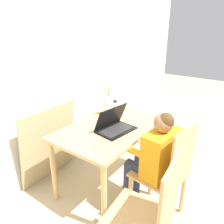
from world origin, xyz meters
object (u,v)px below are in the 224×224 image
(chair_occupied, at_px, (167,173))
(person_seated, at_px, (155,153))
(chair_spare, at_px, (148,217))
(flower_vase, at_px, (107,105))
(water_bottle, at_px, (115,112))
(laptop, at_px, (114,125))

(chair_occupied, height_order, person_seated, person_seated)
(chair_spare, distance_m, flower_vase, 1.28)
(chair_spare, relative_size, flower_vase, 2.90)
(flower_vase, relative_size, water_bottle, 1.39)
(laptop, bearing_deg, chair_occupied, -87.19)
(laptop, bearing_deg, water_bottle, 39.94)
(chair_occupied, relative_size, person_seated, 0.94)
(person_seated, bearing_deg, flower_vase, -105.58)
(person_seated, bearing_deg, chair_occupied, 90.00)
(chair_occupied, height_order, chair_spare, same)
(flower_vase, bearing_deg, laptop, -133.65)
(water_bottle, bearing_deg, laptop, -148.26)
(chair_occupied, distance_m, chair_spare, 0.50)
(chair_spare, height_order, laptop, chair_spare)
(chair_spare, height_order, flower_vase, flower_vase)
(person_seated, bearing_deg, water_bottle, -103.16)
(chair_occupied, bearing_deg, flower_vase, -103.47)
(person_seated, relative_size, laptop, 2.57)
(chair_occupied, xyz_separation_m, person_seated, (0.01, 0.12, 0.14))
(chair_occupied, distance_m, water_bottle, 0.79)
(chair_spare, xyz_separation_m, laptop, (0.54, 0.66, 0.27))
(person_seated, bearing_deg, chair_spare, 28.51)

